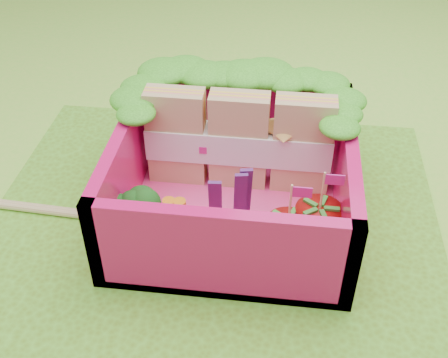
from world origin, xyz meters
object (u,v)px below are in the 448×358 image
object	(u,v)px
broccoli	(132,210)
strawberry_right	(317,226)
bento_box	(234,176)
sandwich_stack	(240,141)
strawberry_left	(287,237)
chopsticks	(24,207)

from	to	relation	value
broccoli	strawberry_right	distance (m)	0.99
bento_box	broccoli	world-z (taller)	bento_box
bento_box	sandwich_stack	world-z (taller)	sandwich_stack
sandwich_stack	strawberry_right	world-z (taller)	sandwich_stack
bento_box	strawberry_right	bearing A→B (deg)	-28.30
strawberry_left	chopsticks	world-z (taller)	strawberry_left
sandwich_stack	strawberry_left	size ratio (longest dim) A/B	2.29
sandwich_stack	broccoli	bearing A→B (deg)	-133.89
bento_box	sandwich_stack	distance (m)	0.26
chopsticks	bento_box	bearing A→B (deg)	5.75
broccoli	strawberry_right	world-z (taller)	strawberry_right
sandwich_stack	chopsticks	world-z (taller)	sandwich_stack
strawberry_right	sandwich_stack	bearing A→B (deg)	132.98
strawberry_right	chopsticks	bearing A→B (deg)	175.67
broccoli	chopsticks	world-z (taller)	broccoli
strawberry_left	chopsticks	bearing A→B (deg)	171.80
sandwich_stack	strawberry_left	xyz separation A→B (m)	(0.31, -0.59, -0.17)
broccoli	strawberry_right	xyz separation A→B (m)	(0.99, 0.04, -0.05)
strawberry_left	bento_box	bearing A→B (deg)	132.20
bento_box	strawberry_right	size ratio (longest dim) A/B	2.63
strawberry_left	strawberry_right	world-z (taller)	strawberry_right
strawberry_left	chopsticks	distance (m)	1.58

